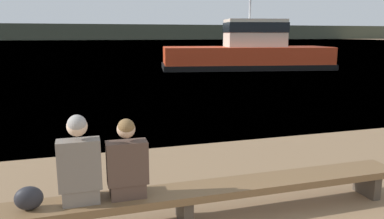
% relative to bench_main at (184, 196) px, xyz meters
% --- Properties ---
extents(water_surface, '(240.00, 240.00, 0.00)m').
position_rel_bench_main_xyz_m(water_surface, '(0.54, 123.09, -0.34)').
color(water_surface, '#426B8E').
rests_on(water_surface, ground).
extents(far_shoreline, '(600.00, 12.00, 6.24)m').
position_rel_bench_main_xyz_m(far_shoreline, '(0.54, 157.50, 2.78)').
color(far_shoreline, '#424738').
rests_on(far_shoreline, ground).
extents(bench_main, '(6.03, 0.49, 0.42)m').
position_rel_bench_main_xyz_m(bench_main, '(0.00, 0.00, 0.00)').
color(bench_main, brown).
rests_on(bench_main, ground).
extents(person_left, '(0.46, 0.37, 1.01)m').
position_rel_bench_main_xyz_m(person_left, '(-1.19, -0.00, 0.53)').
color(person_left, '#70665B').
rests_on(person_left, bench_main).
extents(person_right, '(0.46, 0.36, 0.93)m').
position_rel_bench_main_xyz_m(person_right, '(-0.67, -0.00, 0.48)').
color(person_right, '#4C382D').
rests_on(person_right, bench_main).
extents(shopping_bag, '(0.30, 0.19, 0.26)m').
position_rel_bench_main_xyz_m(shopping_bag, '(-1.72, -0.02, 0.21)').
color(shopping_bag, '#232328').
rests_on(shopping_bag, bench_main).
extents(tugboat_red, '(11.57, 5.66, 6.55)m').
position_rel_bench_main_xyz_m(tugboat_red, '(9.68, 18.75, 0.67)').
color(tugboat_red, red).
rests_on(tugboat_red, water_surface).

